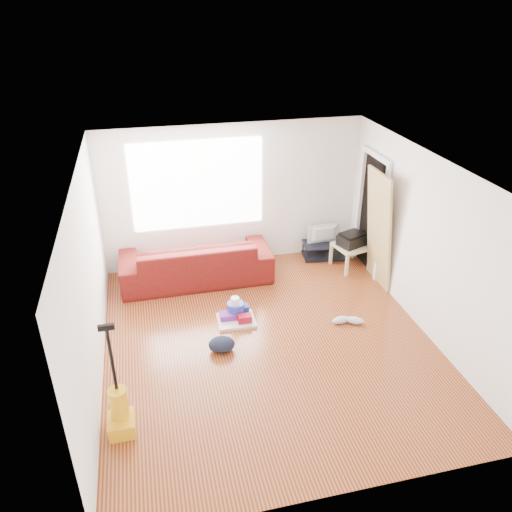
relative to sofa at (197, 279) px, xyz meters
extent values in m
cube|color=#542011|center=(0.76, -1.95, 0.00)|extent=(4.50, 5.00, 0.01)
cube|color=white|center=(0.76, -1.95, 2.50)|extent=(4.50, 5.00, 0.01)
cube|color=white|center=(0.76, 0.55, 1.25)|extent=(4.50, 0.01, 2.50)
cube|color=white|center=(0.76, -4.45, 1.25)|extent=(4.50, 0.01, 2.50)
cube|color=white|center=(-1.49, -1.95, 1.25)|extent=(0.01, 5.00, 2.50)
cube|color=white|center=(3.01, -1.95, 1.25)|extent=(0.01, 5.00, 2.50)
cube|color=white|center=(0.16, 0.53, 1.50)|extent=(2.20, 0.01, 1.50)
cube|color=white|center=(2.97, -0.70, 1.00)|extent=(0.06, 0.08, 2.00)
cube|color=white|center=(2.97, 0.20, 1.00)|extent=(0.06, 0.08, 2.00)
cube|color=white|center=(2.97, -0.25, 2.04)|extent=(0.06, 0.98, 0.08)
cube|color=black|center=(3.01, -0.25, 1.00)|extent=(0.01, 0.86, 1.98)
imported|color=#550C03|center=(0.00, 0.00, 0.00)|extent=(2.50, 0.98, 0.73)
cube|color=black|center=(2.39, 0.27, 0.03)|extent=(0.81, 0.53, 0.03)
cube|color=black|center=(2.39, 0.27, 0.27)|extent=(0.81, 0.53, 0.03)
cylinder|color=black|center=(2.02, 0.13, 0.14)|extent=(0.03, 0.03, 0.29)
cylinder|color=black|center=(2.07, 0.50, 0.14)|extent=(0.03, 0.03, 0.29)
cylinder|color=black|center=(2.71, 0.04, 0.14)|extent=(0.03, 0.03, 0.29)
cylinder|color=black|center=(2.76, 0.41, 0.14)|extent=(0.03, 0.03, 0.29)
imported|color=black|center=(2.39, 0.27, 0.46)|extent=(0.61, 0.08, 0.35)
cube|color=#D1BD80|center=(2.71, -0.19, 0.41)|extent=(0.64, 0.64, 0.05)
cube|color=#D1BD80|center=(2.53, -0.47, 0.19)|extent=(0.05, 0.05, 0.39)
cube|color=#D1BD80|center=(2.42, -0.01, 0.19)|extent=(0.05, 0.05, 0.39)
cube|color=#D1BD80|center=(3.00, -0.37, 0.19)|extent=(0.05, 0.05, 0.39)
cube|color=#D1BD80|center=(2.89, 0.10, 0.19)|extent=(0.05, 0.05, 0.39)
cube|color=black|center=(2.71, -0.19, 0.53)|extent=(0.53, 0.47, 0.19)
cube|color=black|center=(2.71, -0.19, 0.64)|extent=(0.47, 0.41, 0.04)
cylinder|color=#2736B2|center=(0.43, -1.26, 0.00)|extent=(0.29, 0.29, 0.26)
cylinder|color=white|center=(0.42, -1.29, 0.19)|extent=(0.13, 0.13, 0.12)
cube|color=silver|center=(0.41, -1.37, 0.02)|extent=(0.57, 0.47, 0.04)
cube|color=maroon|center=(0.52, -1.46, 0.10)|extent=(0.21, 0.14, 0.11)
cube|color=#622181|center=(0.30, -1.32, 0.09)|extent=(0.25, 0.19, 0.09)
cube|color=#1D2CA3|center=(0.55, -1.26, 0.12)|extent=(0.16, 0.14, 0.16)
ellipsoid|color=black|center=(0.09, -1.99, 0.00)|extent=(0.39, 0.33, 0.20)
ellipsoid|color=silver|center=(1.91, -1.77, 0.06)|extent=(0.28, 0.14, 0.11)
ellipsoid|color=silver|center=(2.12, -1.83, 0.06)|extent=(0.30, 0.24, 0.11)
cube|color=orange|center=(-1.24, -3.14, 0.09)|extent=(0.29, 0.33, 0.19)
cylinder|color=orange|center=(-1.24, -3.08, 0.37)|extent=(0.21, 0.21, 0.36)
cylinder|color=black|center=(-1.24, -3.05, 0.94)|extent=(0.04, 0.04, 0.78)
cube|color=black|center=(-1.24, -3.05, 1.36)|extent=(0.17, 0.04, 0.06)
cube|color=tan|center=(2.89, -0.77, 0.00)|extent=(0.24, 0.78, 1.95)
camera|label=1|loc=(-0.71, -7.39, 4.36)|focal=35.00mm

